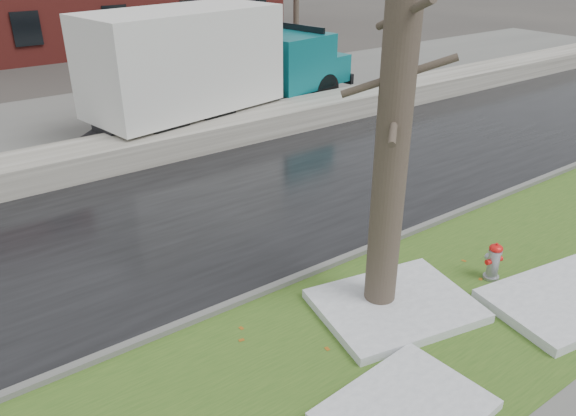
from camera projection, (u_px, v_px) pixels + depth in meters
ground at (376, 287)px, 10.41m from camera, size 120.00×120.00×0.00m
verge at (428, 319)px, 9.49m from camera, size 60.00×4.50×0.04m
road at (247, 202)px, 13.67m from camera, size 60.00×7.00×0.03m
parking_lot at (119, 118)px, 19.86m from camera, size 60.00×9.00×0.03m
curb at (341, 261)px, 11.10m from camera, size 60.00×0.15×0.14m
snowbank at (171, 141)px, 16.57m from camera, size 60.00×1.60×0.75m
fire_hydrant at (494, 260)px, 10.42m from camera, size 0.37×0.33×0.76m
tree at (395, 119)px, 8.38m from camera, size 1.29×1.44×6.67m
box_truck at (214, 64)px, 18.39m from camera, size 11.81×4.38×3.89m
worker at (151, 106)px, 15.79m from camera, size 0.58×0.39×1.58m
snow_patch_near at (395, 306)px, 9.67m from camera, size 2.94×2.47×0.16m
snow_patch_far at (405, 411)px, 7.55m from camera, size 2.32×1.77×0.14m
snow_patch_side at (569, 299)px, 9.83m from camera, size 3.04×2.21×0.18m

